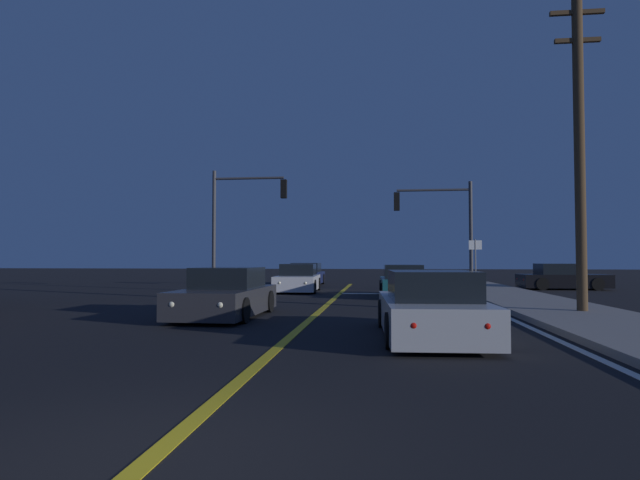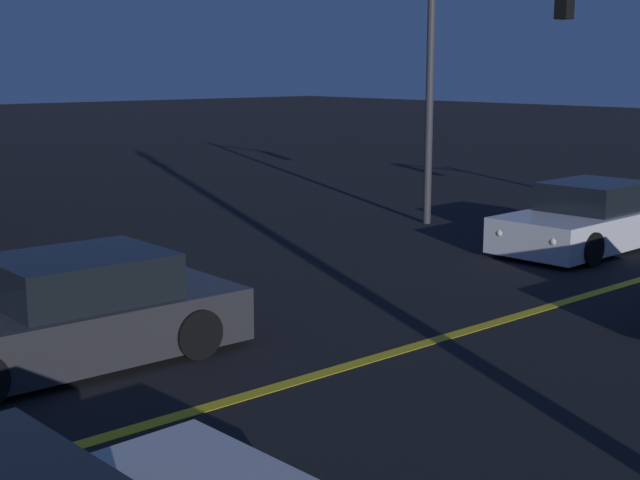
% 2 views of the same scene
% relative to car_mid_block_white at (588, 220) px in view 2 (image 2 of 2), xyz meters
% --- Properties ---
extents(lane_line_center, '(0.20, 36.55, 0.01)m').
position_rel_car_mid_block_white_xyz_m(lane_line_center, '(2.12, -10.34, -0.58)').
color(lane_line_center, gold).
rests_on(lane_line_center, ground).
extents(car_mid_block_white, '(2.10, 4.35, 1.34)m').
position_rel_car_mid_block_white_xyz_m(car_mid_block_white, '(0.00, 0.00, 0.00)').
color(car_mid_block_white, silver).
rests_on(car_mid_block_white, ground).
extents(car_side_waiting_charcoal, '(2.04, 4.47, 1.34)m').
position_rel_car_mid_block_white_xyz_m(car_side_waiting_charcoal, '(-0.26, -11.00, 0.00)').
color(car_side_waiting_charcoal, '#2D2D33').
rests_on(car_side_waiting_charcoal, ground).
extents(traffic_signal_far_left, '(3.70, 0.28, 5.92)m').
position_rel_car_mid_block_white_xyz_m(traffic_signal_far_left, '(-2.86, -0.19, 3.35)').
color(traffic_signal_far_left, '#38383D').
rests_on(traffic_signal_far_left, ground).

